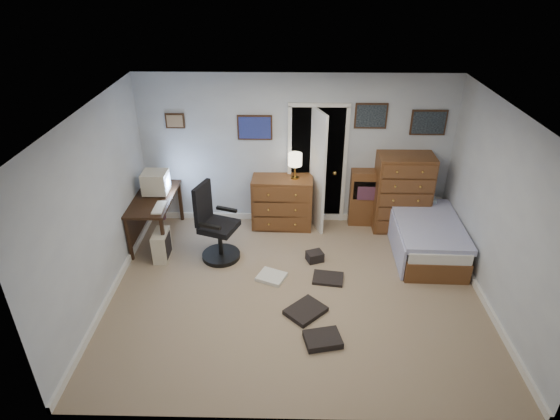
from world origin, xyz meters
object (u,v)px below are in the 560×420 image
object	(u,v)px
computer_desk	(149,207)
tall_dresser	(402,193)
bed	(425,234)
office_chair	(215,231)
low_dresser	(282,202)

from	to	relation	value
computer_desk	tall_dresser	bearing A→B (deg)	6.03
bed	computer_desk	bearing A→B (deg)	178.74
computer_desk	office_chair	size ratio (longest dim) A/B	1.09
computer_desk	tall_dresser	world-z (taller)	tall_dresser
computer_desk	office_chair	distance (m)	1.22
tall_dresser	computer_desk	bearing A→B (deg)	-173.45
low_dresser	tall_dresser	bearing A→B (deg)	1.88
low_dresser	bed	bearing A→B (deg)	-14.69
tall_dresser	bed	distance (m)	0.80
office_chair	low_dresser	xyz separation A→B (m)	(0.97, 0.96, -0.02)
office_chair	bed	distance (m)	3.19
tall_dresser	bed	bearing A→B (deg)	-68.52
computer_desk	tall_dresser	distance (m)	4.04
computer_desk	bed	bearing A→B (deg)	-3.16
tall_dresser	bed	world-z (taller)	tall_dresser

